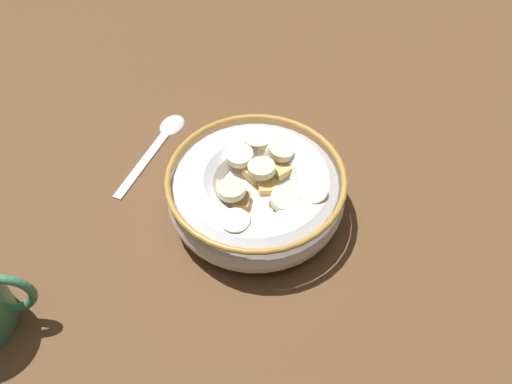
{
  "coord_description": "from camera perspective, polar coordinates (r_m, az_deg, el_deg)",
  "views": [
    {
      "loc": [
        -3.51,
        -37.55,
        48.78
      ],
      "look_at": [
        0.0,
        0.0,
        3.0
      ],
      "focal_mm": 41.96,
      "sensor_mm": 36.0,
      "label": 1
    }
  ],
  "objects": [
    {
      "name": "ground_plane",
      "position": [
        0.62,
        0.0,
        -2.33
      ],
      "size": [
        91.67,
        91.67,
        2.0
      ],
      "primitive_type": "cube",
      "color": "brown"
    },
    {
      "name": "cereal_bowl",
      "position": [
        0.59,
        0.02,
        -0.02
      ],
      "size": [
        17.73,
        17.73,
        5.76
      ],
      "color": "silver",
      "rests_on": "ground_plane"
    },
    {
      "name": "spoon",
      "position": [
        0.69,
        -8.91,
        5.3
      ],
      "size": [
        8.32,
        12.97,
        0.8
      ],
      "color": "silver",
      "rests_on": "ground_plane"
    }
  ]
}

